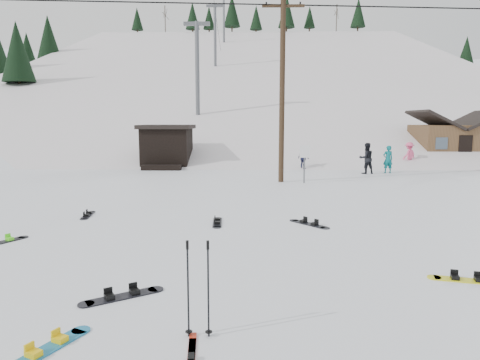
{
  "coord_description": "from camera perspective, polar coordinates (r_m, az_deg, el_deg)",
  "views": [
    {
      "loc": [
        0.39,
        -7.15,
        3.06
      ],
      "look_at": [
        0.15,
        4.64,
        1.4
      ],
      "focal_mm": 32.0,
      "sensor_mm": 36.0,
      "label": 1
    }
  ],
  "objects": [
    {
      "name": "ground",
      "position": [
        7.79,
        -1.86,
        -15.12
      ],
      "size": [
        200.0,
        200.0,
        0.0
      ],
      "primitive_type": "plane",
      "color": "white",
      "rests_on": "ground"
    },
    {
      "name": "ski_slope",
      "position": [
        63.95,
        0.8,
        -5.62
      ],
      "size": [
        60.0,
        85.24,
        65.97
      ],
      "primitive_type": "cube",
      "rotation": [
        0.31,
        0.0,
        0.0
      ],
      "color": "silver",
      "rests_on": "ground"
    },
    {
      "name": "treeline_crest",
      "position": [
        93.2,
        0.94,
        6.12
      ],
      "size": [
        50.0,
        6.0,
        10.0
      ],
      "primitive_type": null,
      "color": "black",
      "rests_on": "ski_slope"
    },
    {
      "name": "utility_pole",
      "position": [
        21.28,
        5.64,
        12.34
      ],
      "size": [
        2.0,
        0.26,
        9.0
      ],
      "color": "#3A2819",
      "rests_on": "ground"
    },
    {
      "name": "trail_sign",
      "position": [
        20.98,
        8.61,
        3.04
      ],
      "size": [
        0.5,
        0.09,
        1.85
      ],
      "color": "#595B60",
      "rests_on": "ground"
    },
    {
      "name": "lift_hut",
      "position": [
        28.66,
        -9.7,
        4.5
      ],
      "size": [
        3.4,
        4.1,
        2.75
      ],
      "color": "black",
      "rests_on": "ground"
    },
    {
      "name": "lift_tower_near",
      "position": [
        37.72,
        -5.72,
        15.27
      ],
      "size": [
        2.2,
        0.36,
        8.0
      ],
      "color": "#595B60",
      "rests_on": "ski_slope"
    },
    {
      "name": "lift_tower_mid",
      "position": [
        58.42,
        -3.34,
        19.14
      ],
      "size": [
        2.2,
        0.36,
        8.0
      ],
      "color": "#595B60",
      "rests_on": "ski_slope"
    },
    {
      "name": "lift_tower_far",
      "position": [
        79.3,
        -2.17,
        20.96
      ],
      "size": [
        2.2,
        0.36,
        8.0
      ],
      "color": "#595B60",
      "rests_on": "ski_slope"
    },
    {
      "name": "cabin",
      "position": [
        34.44,
        26.37,
        4.55
      ],
      "size": [
        5.39,
        4.4,
        3.77
      ],
      "color": "brown",
      "rests_on": "ground"
    },
    {
      "name": "hero_snowboard",
      "position": [
        6.67,
        -24.3,
        -19.78
      ],
      "size": [
        0.76,
        1.31,
        0.1
      ],
      "rotation": [
        0.0,
        0.0,
        1.13
      ],
      "color": "teal",
      "rests_on": "ground"
    },
    {
      "name": "ski_poles",
      "position": [
        6.21,
        -5.6,
        -14.14
      ],
      "size": [
        0.39,
        0.1,
        1.41
      ],
      "color": "black",
      "rests_on": "ground"
    },
    {
      "name": "board_scatter_a",
      "position": [
        7.97,
        -15.43,
        -14.66
      ],
      "size": [
        1.3,
        0.93,
        0.1
      ],
      "rotation": [
        0.0,
        0.0,
        0.57
      ],
      "color": "black",
      "rests_on": "ground"
    },
    {
      "name": "board_scatter_b",
      "position": [
        14.68,
        -19.63,
        -4.4
      ],
      "size": [
        0.38,
        1.29,
        0.09
      ],
      "rotation": [
        0.0,
        0.0,
        1.7
      ],
      "color": "black",
      "rests_on": "ground"
    },
    {
      "name": "board_scatter_c",
      "position": [
        12.38,
        -29.18,
        -7.21
      ],
      "size": [
        0.84,
        1.21,
        0.1
      ],
      "rotation": [
        0.0,
        0.0,
        1.03
      ],
      "color": "black",
      "rests_on": "ground"
    },
    {
      "name": "board_scatter_d",
      "position": [
        12.83,
        9.19,
        -5.77
      ],
      "size": [
        1.06,
        1.18,
        0.1
      ],
      "rotation": [
        0.0,
        0.0,
        -0.86
      ],
      "color": "black",
      "rests_on": "ground"
    },
    {
      "name": "board_scatter_e",
      "position": [
        9.46,
        27.97,
        -11.66
      ],
      "size": [
        1.37,
        0.54,
        0.1
      ],
      "rotation": [
        0.0,
        0.0,
        -0.25
      ],
      "color": "yellow",
      "rests_on": "ground"
    },
    {
      "name": "board_scatter_f",
      "position": [
        12.87,
        -3.05,
        -5.64
      ],
      "size": [
        0.32,
        1.37,
        0.1
      ],
      "rotation": [
        0.0,
        0.0,
        1.62
      ],
      "color": "black",
      "rests_on": "ground"
    },
    {
      "name": "skier_teal",
      "position": [
        26.25,
        19.12,
        2.62
      ],
      "size": [
        0.62,
        0.44,
        1.6
      ],
      "primitive_type": "imported",
      "rotation": [
        0.0,
        0.0,
        3.25
      ],
      "color": "#0B696E",
      "rests_on": "ground"
    },
    {
      "name": "skier_dark",
      "position": [
        25.52,
        16.48,
        2.79
      ],
      "size": [
        0.98,
        0.84,
        1.77
      ],
      "primitive_type": "imported",
      "rotation": [
        0.0,
        0.0,
        3.35
      ],
      "color": "black",
      "rests_on": "ground"
    },
    {
      "name": "skier_pink",
      "position": [
        29.87,
        21.61,
        3.14
      ],
      "size": [
        1.22,
        1.1,
        1.64
      ],
      "primitive_type": "imported",
      "rotation": [
        0.0,
        0.0,
        3.75
      ],
      "color": "#ED5383",
      "rests_on": "ground"
    },
    {
      "name": "skier_navy",
      "position": [
        26.86,
        8.46,
        2.92
      ],
      "size": [
        0.8,
        0.88,
        1.44
      ],
      "primitive_type": "imported",
      "rotation": [
        0.0,
        0.0,
        2.25
      ],
      "color": "#191C3F",
      "rests_on": "ground"
    }
  ]
}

